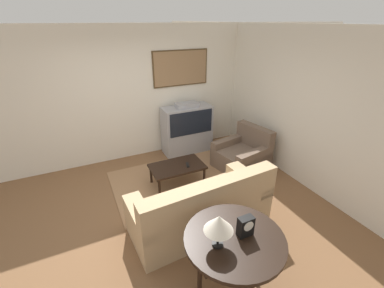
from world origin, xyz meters
TOP-DOWN VIEW (x-y plane):
  - ground_plane at (0.00, 0.00)m, footprint 12.00×12.00m
  - wall_back at (0.02, 2.13)m, footprint 12.00×0.10m
  - wall_right at (2.63, 0.00)m, footprint 0.06×12.00m
  - area_rug at (0.63, 0.74)m, footprint 2.51×1.70m
  - tv at (1.23, 1.79)m, footprint 1.08×0.48m
  - couch at (0.42, -0.51)m, footprint 2.02×0.97m
  - armchair at (1.94, 0.65)m, footprint 1.05×1.01m
  - coffee_table at (0.51, 0.65)m, footprint 0.95×0.57m
  - console_table at (0.26, -1.51)m, footprint 1.03×1.03m
  - table_lamp at (0.05, -1.52)m, footprint 0.28×0.28m
  - mantel_clock at (0.37, -1.52)m, footprint 0.16×0.10m
  - remote at (0.69, 0.58)m, footprint 0.09×0.17m

SIDE VIEW (x-z plane):
  - ground_plane at x=0.00m, z-range 0.00..0.00m
  - area_rug at x=0.63m, z-range 0.00..0.01m
  - armchair at x=1.94m, z-range -0.14..0.69m
  - couch at x=0.42m, z-range -0.14..0.79m
  - coffee_table at x=0.51m, z-range 0.16..0.55m
  - remote at x=0.69m, z-range 0.39..0.41m
  - tv at x=1.23m, z-range -0.03..1.12m
  - console_table at x=0.26m, z-range 0.32..1.11m
  - mantel_clock at x=0.37m, z-range 0.78..1.00m
  - table_lamp at x=0.05m, z-range 0.87..1.23m
  - wall_right at x=2.63m, z-range 0.00..2.70m
  - wall_back at x=0.02m, z-range 0.01..2.71m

